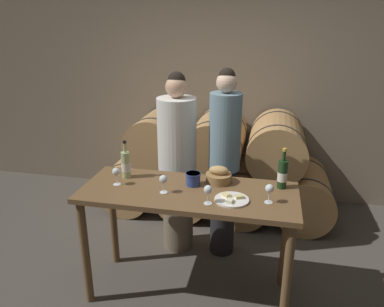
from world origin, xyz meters
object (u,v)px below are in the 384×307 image
(wine_bottle_white, at_px, (126,164))
(tasting_table, at_px, (188,207))
(person_right, at_px, (224,163))
(wine_bottle_red, at_px, (283,174))
(wine_glass_center, at_px, (208,190))
(bread_basket, at_px, (219,176))
(cheese_plate, at_px, (232,199))
(blue_crock, at_px, (193,178))
(wine_glass_right, at_px, (270,189))
(wine_glass_left, at_px, (163,180))
(person_left, at_px, (177,164))
(wine_glass_far_left, at_px, (116,172))

(wine_bottle_white, bearing_deg, tasting_table, -14.19)
(person_right, height_order, wine_bottle_red, person_right)
(wine_bottle_white, xyz_separation_m, wine_glass_center, (0.73, -0.32, -0.01))
(bread_basket, bearing_deg, cheese_plate, -65.30)
(wine_bottle_white, distance_m, blue_crock, 0.57)
(wine_bottle_white, xyz_separation_m, blue_crock, (0.57, -0.04, -0.06))
(wine_bottle_white, bearing_deg, person_right, 34.80)
(wine_glass_right, bearing_deg, bread_basket, 145.20)
(wine_glass_right, bearing_deg, wine_glass_left, -180.00)
(cheese_plate, bearing_deg, person_left, 128.17)
(wine_glass_left, bearing_deg, wine_glass_center, -16.77)
(cheese_plate, bearing_deg, wine_glass_left, 177.25)
(blue_crock, relative_size, cheese_plate, 0.48)
(cheese_plate, distance_m, wine_glass_far_left, 0.92)
(bread_basket, height_order, cheese_plate, bread_basket)
(person_left, height_order, wine_glass_left, person_left)
(wine_glass_right, bearing_deg, wine_glass_far_left, 177.00)
(blue_crock, distance_m, wine_glass_far_left, 0.60)
(wine_glass_far_left, bearing_deg, wine_bottle_white, 83.00)
(tasting_table, distance_m, wine_glass_far_left, 0.62)
(wine_glass_far_left, relative_size, wine_glass_center, 1.00)
(person_left, relative_size, person_right, 0.98)
(person_right, relative_size, wine_glass_far_left, 12.66)
(bread_basket, relative_size, wine_glass_right, 1.46)
(wine_bottle_red, height_order, wine_glass_right, wine_bottle_red)
(blue_crock, bearing_deg, wine_glass_left, -136.70)
(wine_glass_far_left, bearing_deg, blue_crock, 11.19)
(wine_glass_left, bearing_deg, bread_basket, 36.43)
(person_left, height_order, blue_crock, person_left)
(person_left, distance_m, wine_glass_far_left, 0.76)
(person_right, xyz_separation_m, bread_basket, (0.01, -0.45, 0.07))
(person_left, height_order, wine_glass_right, person_left)
(wine_bottle_white, distance_m, wine_glass_right, 1.17)
(person_left, xyz_separation_m, wine_bottle_white, (-0.30, -0.51, 0.17))
(tasting_table, xyz_separation_m, wine_bottle_red, (0.69, 0.20, 0.25))
(person_left, bearing_deg, wine_bottle_white, -120.19)
(person_left, height_order, person_right, person_right)
(wine_glass_far_left, bearing_deg, bread_basket, 15.55)
(wine_bottle_white, xyz_separation_m, cheese_plate, (0.89, -0.24, -0.10))
(wine_glass_far_left, height_order, wine_glass_center, same)
(person_left, distance_m, wine_glass_left, 0.75)
(person_left, bearing_deg, bread_basket, -44.93)
(wine_bottle_white, height_order, bread_basket, wine_bottle_white)
(person_right, distance_m, wine_glass_center, 0.84)
(person_right, bearing_deg, wine_bottle_red, -42.25)
(wine_bottle_white, distance_m, wine_glass_far_left, 0.16)
(bread_basket, height_order, wine_glass_left, wine_glass_left)
(person_right, distance_m, wine_bottle_red, 0.69)
(wine_bottle_red, xyz_separation_m, bread_basket, (-0.49, 0.00, -0.06))
(wine_bottle_red, relative_size, wine_bottle_white, 1.02)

